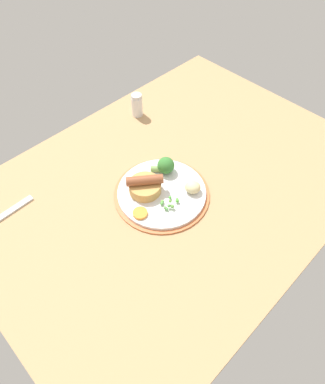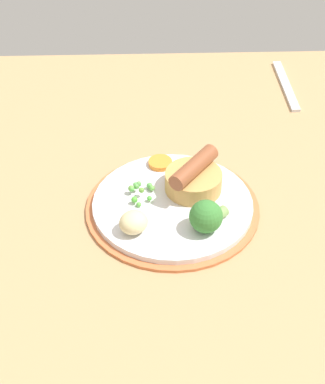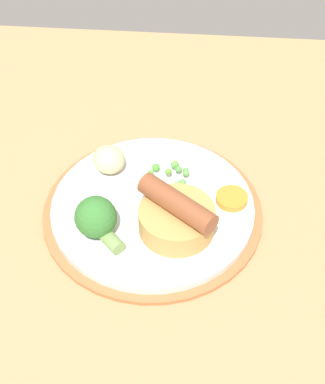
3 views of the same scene
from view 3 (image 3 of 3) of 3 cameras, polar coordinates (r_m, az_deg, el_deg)
The scene contains 7 objects.
dining_table at distance 77.55cm, azimuth -5.28°, elevation -2.91°, with size 110.00×80.00×3.00cm, color tan.
dinner_plate at distance 75.97cm, azimuth -0.88°, elevation -1.65°, with size 26.06×26.06×1.40cm.
sausage_pudding at distance 71.45cm, azimuth 1.29°, elevation -2.16°, with size 9.20×8.65×5.48cm.
pea_pile at distance 78.05cm, azimuth 0.87°, elevation 1.75°, with size 5.19×4.05×1.65cm.
broccoli_floret_near at distance 71.31cm, azimuth -5.80°, elevation -2.37°, with size 5.87×6.02×4.78cm.
potato_chunk_0 at distance 78.89cm, azimuth -4.95°, elevation 2.91°, with size 4.19×3.85×3.18cm, color beige.
carrot_slice_0 at distance 76.05cm, azimuth 6.17°, elevation -0.58°, with size 3.80×3.80×0.77cm, color orange.
Camera 3 is at (-11.16, 49.67, 60.00)cm, focal length 60.00 mm.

